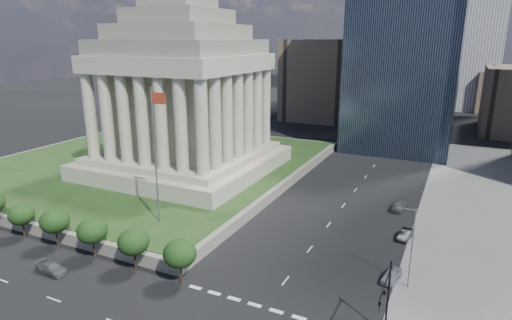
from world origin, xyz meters
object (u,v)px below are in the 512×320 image
Objects in this scene: traffic_signal_ne at (386,296)px; street_lamp_north at (411,244)px; flagpole at (156,149)px; parked_sedan_far at (399,206)px; parked_sedan_near at (391,275)px; parked_sedan_mid at (405,235)px; war_memorial at (182,75)px; suv_grey at (51,268)px.

traffic_signal_ne is 0.80× the size of street_lamp_north.
flagpole is 41.64m from parked_sedan_far.
flagpole is at bearing -167.56° from parked_sedan_near.
street_lamp_north is 2.15× the size of parked_sedan_far.
flagpole reaches higher than parked_sedan_far.
traffic_signal_ne is 1.72× the size of parked_sedan_far.
parked_sedan_near is (33.33, 1.70, -12.42)m from flagpole.
parked_sedan_mid is at bearing 22.98° from flagpole.
parked_sedan_near is (45.50, -22.30, -20.70)m from war_memorial.
flagpole is 4.51× the size of suv_grey.
parked_sedan_mid is (-1.83, 13.13, -4.99)m from street_lamp_north.
street_lamp_north is 5.34m from parked_sedan_near.
war_memorial reaches higher than suv_grey.
parked_sedan_far reaches higher than suv_grey.
street_lamp_north is 2.44× the size of parked_sedan_mid.
street_lamp_north is at bearing -73.69° from parked_sedan_mid.
suv_grey is at bearing -173.03° from traffic_signal_ne.
parked_sedan_near is at bearing -64.79° from suv_grey.
parked_sedan_mid is at bearing 99.53° from parked_sedan_near.
parked_sedan_mid is at bearing 97.93° from street_lamp_north.
war_memorial is 54.92m from street_lamp_north.
flagpole is at bearing -63.11° from war_memorial.
parked_sedan_near is (-1.00, 12.00, -4.55)m from traffic_signal_ne.
flagpole reaches higher than parked_sedan_mid.
parked_sedan_mid is 11.28m from parked_sedan_far.
traffic_signal_ne is at bearing -16.71° from flagpole.
suv_grey is 48.35m from parked_sedan_mid.
street_lamp_north is at bearing -73.58° from parked_sedan_far.
flagpole reaches higher than parked_sedan_near.
flagpole reaches higher than traffic_signal_ne.
flagpole is at bearing -134.56° from parked_sedan_far.
parked_sedan_mid is (-1.00, 24.44, -4.57)m from traffic_signal_ne.
parked_sedan_near is at bearing 94.76° from traffic_signal_ne.
war_memorial is 50.96m from parked_sedan_mid.
parked_sedan_near is 12.43m from parked_sedan_mid.
parked_sedan_mid is at bearing -70.94° from parked_sedan_far.
parked_sedan_near reaches higher than suv_grey.
parked_sedan_near is 23.56m from parked_sedan_far.
flagpole is at bearing -178.37° from street_lamp_north.
suv_grey is at bearing -146.86° from parked_sedan_near.
traffic_signal_ne is 24.88m from parked_sedan_mid.
parked_sedan_mid is at bearing -12.24° from war_memorial.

